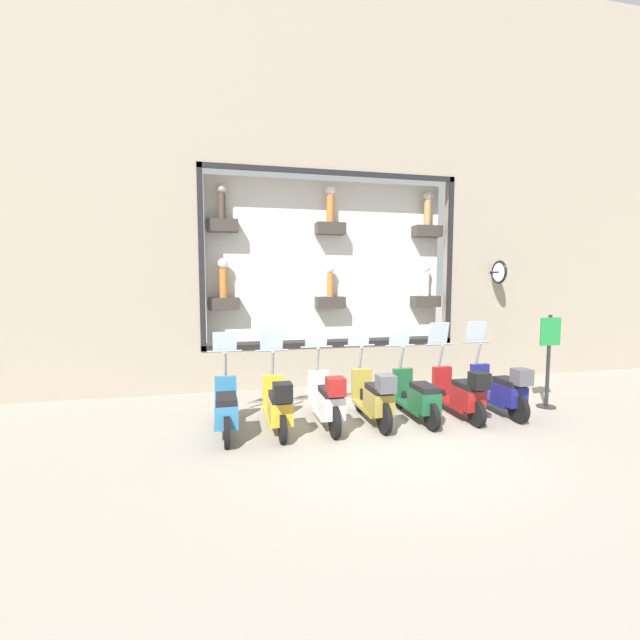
{
  "coord_description": "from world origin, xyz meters",
  "views": [
    {
      "loc": [
        -6.35,
        2.57,
        2.5
      ],
      "look_at": [
        2.05,
        0.64,
        1.71
      ],
      "focal_mm": 24.0,
      "sensor_mm": 36.0,
      "label": 1
    }
  ],
  "objects_px": {
    "scooter_red_1": "(461,393)",
    "scooter_white_4": "(327,400)",
    "shop_sign_post": "(549,357)",
    "scooter_yellow_5": "(278,405)",
    "scooter_navy_0": "(501,390)",
    "scooter_olive_3": "(374,397)",
    "scooter_green_2": "(417,397)",
    "scooter_teal_6": "(226,409)"
  },
  "relations": [
    {
      "from": "scooter_yellow_5",
      "to": "scooter_teal_6",
      "type": "relative_size",
      "value": 1.0
    },
    {
      "from": "scooter_navy_0",
      "to": "scooter_teal_6",
      "type": "relative_size",
      "value": 1.0
    },
    {
      "from": "scooter_navy_0",
      "to": "scooter_red_1",
      "type": "height_order",
      "value": "scooter_navy_0"
    },
    {
      "from": "scooter_yellow_5",
      "to": "shop_sign_post",
      "type": "xyz_separation_m",
      "value": [
        0.2,
        -5.38,
        0.54
      ]
    },
    {
      "from": "scooter_red_1",
      "to": "scooter_white_4",
      "type": "relative_size",
      "value": 0.99
    },
    {
      "from": "scooter_navy_0",
      "to": "scooter_yellow_5",
      "type": "height_order",
      "value": "scooter_navy_0"
    },
    {
      "from": "scooter_white_4",
      "to": "scooter_teal_6",
      "type": "xyz_separation_m",
      "value": [
        0.06,
        1.68,
        -0.05
      ]
    },
    {
      "from": "scooter_teal_6",
      "to": "shop_sign_post",
      "type": "distance_m",
      "value": 6.25
    },
    {
      "from": "scooter_yellow_5",
      "to": "shop_sign_post",
      "type": "relative_size",
      "value": 0.97
    },
    {
      "from": "scooter_green_2",
      "to": "scooter_olive_3",
      "type": "height_order",
      "value": "scooter_olive_3"
    },
    {
      "from": "scooter_navy_0",
      "to": "scooter_yellow_5",
      "type": "relative_size",
      "value": 1.0
    },
    {
      "from": "scooter_red_1",
      "to": "scooter_teal_6",
      "type": "relative_size",
      "value": 1.0
    },
    {
      "from": "scooter_navy_0",
      "to": "scooter_teal_6",
      "type": "xyz_separation_m",
      "value": [
        0.06,
        5.04,
        -0.05
      ]
    },
    {
      "from": "scooter_white_4",
      "to": "shop_sign_post",
      "type": "height_order",
      "value": "shop_sign_post"
    },
    {
      "from": "scooter_olive_3",
      "to": "scooter_green_2",
      "type": "bearing_deg",
      "value": -86.43
    },
    {
      "from": "scooter_olive_3",
      "to": "scooter_teal_6",
      "type": "height_order",
      "value": "same"
    },
    {
      "from": "scooter_red_1",
      "to": "scooter_green_2",
      "type": "height_order",
      "value": "scooter_red_1"
    },
    {
      "from": "scooter_green_2",
      "to": "scooter_teal_6",
      "type": "xyz_separation_m",
      "value": [
        0.0,
        3.36,
        0.01
      ]
    },
    {
      "from": "scooter_teal_6",
      "to": "shop_sign_post",
      "type": "relative_size",
      "value": 0.98
    },
    {
      "from": "scooter_red_1",
      "to": "scooter_green_2",
      "type": "relative_size",
      "value": 1.0
    },
    {
      "from": "scooter_olive_3",
      "to": "scooter_teal_6",
      "type": "bearing_deg",
      "value": 88.73
    },
    {
      "from": "scooter_green_2",
      "to": "scooter_white_4",
      "type": "bearing_deg",
      "value": 91.78
    },
    {
      "from": "scooter_yellow_5",
      "to": "scooter_navy_0",
      "type": "bearing_deg",
      "value": -89.89
    },
    {
      "from": "shop_sign_post",
      "to": "scooter_teal_6",
      "type": "bearing_deg",
      "value": 91.23
    },
    {
      "from": "scooter_olive_3",
      "to": "shop_sign_post",
      "type": "relative_size",
      "value": 0.98
    },
    {
      "from": "scooter_olive_3",
      "to": "shop_sign_post",
      "type": "height_order",
      "value": "shop_sign_post"
    },
    {
      "from": "scooter_red_1",
      "to": "scooter_white_4",
      "type": "xyz_separation_m",
      "value": [
        0.01,
        2.52,
        0.02
      ]
    },
    {
      "from": "scooter_green_2",
      "to": "scooter_yellow_5",
      "type": "xyz_separation_m",
      "value": [
        -0.06,
        2.52,
        0.04
      ]
    },
    {
      "from": "scooter_green_2",
      "to": "scooter_yellow_5",
      "type": "height_order",
      "value": "scooter_yellow_5"
    },
    {
      "from": "shop_sign_post",
      "to": "scooter_white_4",
      "type": "bearing_deg",
      "value": 92.39
    },
    {
      "from": "scooter_red_1",
      "to": "scooter_teal_6",
      "type": "bearing_deg",
      "value": 89.12
    },
    {
      "from": "scooter_teal_6",
      "to": "scooter_green_2",
      "type": "bearing_deg",
      "value": -90.06
    },
    {
      "from": "scooter_yellow_5",
      "to": "scooter_teal_6",
      "type": "distance_m",
      "value": 0.84
    },
    {
      "from": "scooter_white_4",
      "to": "scooter_yellow_5",
      "type": "bearing_deg",
      "value": 90.76
    },
    {
      "from": "scooter_olive_3",
      "to": "scooter_yellow_5",
      "type": "height_order",
      "value": "scooter_yellow_5"
    },
    {
      "from": "scooter_green_2",
      "to": "scooter_teal_6",
      "type": "bearing_deg",
      "value": 89.94
    },
    {
      "from": "scooter_white_4",
      "to": "scooter_yellow_5",
      "type": "distance_m",
      "value": 0.84
    },
    {
      "from": "scooter_red_1",
      "to": "scooter_white_4",
      "type": "height_order",
      "value": "scooter_red_1"
    },
    {
      "from": "shop_sign_post",
      "to": "scooter_yellow_5",
      "type": "bearing_deg",
      "value": 92.14
    },
    {
      "from": "scooter_red_1",
      "to": "shop_sign_post",
      "type": "bearing_deg",
      "value": -84.39
    },
    {
      "from": "scooter_green_2",
      "to": "scooter_olive_3",
      "type": "distance_m",
      "value": 0.84
    },
    {
      "from": "scooter_green_2",
      "to": "scooter_white_4",
      "type": "height_order",
      "value": "scooter_white_4"
    }
  ]
}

